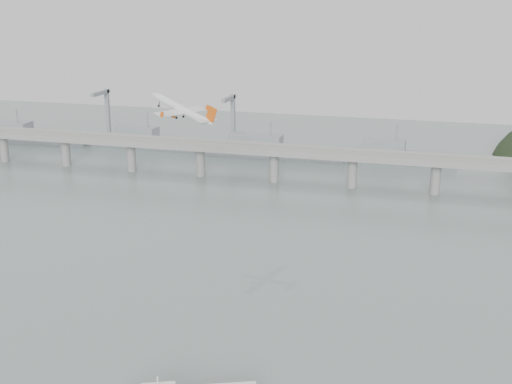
% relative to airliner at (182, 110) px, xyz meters
% --- Properties ---
extents(ground, '(900.00, 900.00, 0.00)m').
position_rel_airliner_xyz_m(ground, '(40.56, -75.09, -65.73)').
color(ground, slate).
rests_on(ground, ground).
extents(bridge, '(800.00, 22.00, 23.90)m').
position_rel_airliner_xyz_m(bridge, '(39.41, 124.91, -48.08)').
color(bridge, gray).
rests_on(bridge, ground).
extents(distant_fleet, '(453.00, 60.90, 40.00)m').
position_rel_airliner_xyz_m(distant_fleet, '(-114.80, 189.99, -59.51)').
color(distant_fleet, gray).
rests_on(distant_fleet, ground).
extents(airliner, '(36.72, 34.03, 14.79)m').
position_rel_airliner_xyz_m(airliner, '(0.00, 0.00, 0.00)').
color(airliner, silver).
rests_on(airliner, ground).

